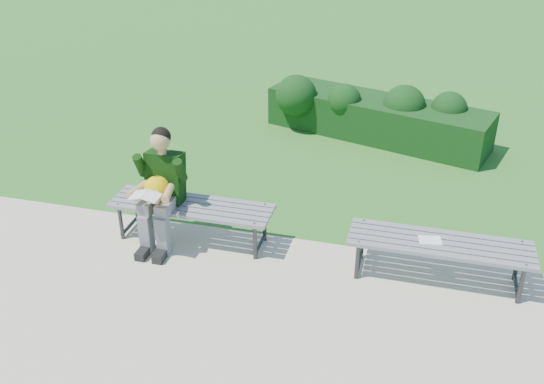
# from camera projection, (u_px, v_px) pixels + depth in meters

# --- Properties ---
(ground) EXTENTS (80.00, 80.00, 0.00)m
(ground) POSITION_uv_depth(u_px,v_px,m) (277.00, 237.00, 6.91)
(ground) COLOR #2D7C27
(ground) RESTS_ON ground
(walkway) EXTENTS (30.00, 3.50, 0.02)m
(walkway) POSITION_uv_depth(u_px,v_px,m) (229.00, 339.00, 5.42)
(walkway) COLOR beige
(walkway) RESTS_ON ground
(hedge) EXTENTS (3.52, 1.81, 0.89)m
(hedge) POSITION_uv_depth(u_px,v_px,m) (373.00, 113.00, 9.29)
(hedge) COLOR #153914
(hedge) RESTS_ON ground
(bench_left) EXTENTS (1.80, 0.50, 0.46)m
(bench_left) POSITION_uv_depth(u_px,v_px,m) (192.00, 209.00, 6.65)
(bench_left) COLOR gray
(bench_left) RESTS_ON walkway
(bench_right) EXTENTS (1.80, 0.50, 0.46)m
(bench_right) POSITION_uv_depth(u_px,v_px,m) (440.00, 246.00, 6.00)
(bench_right) COLOR gray
(bench_right) RESTS_ON walkway
(seated_boy) EXTENTS (0.56, 0.76, 1.31)m
(seated_boy) POSITION_uv_depth(u_px,v_px,m) (160.00, 186.00, 6.49)
(seated_boy) COLOR slate
(seated_boy) RESTS_ON walkway
(paper_sheet) EXTENTS (0.24, 0.20, 0.01)m
(paper_sheet) POSITION_uv_depth(u_px,v_px,m) (430.00, 240.00, 5.99)
(paper_sheet) COLOR white
(paper_sheet) RESTS_ON bench_right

